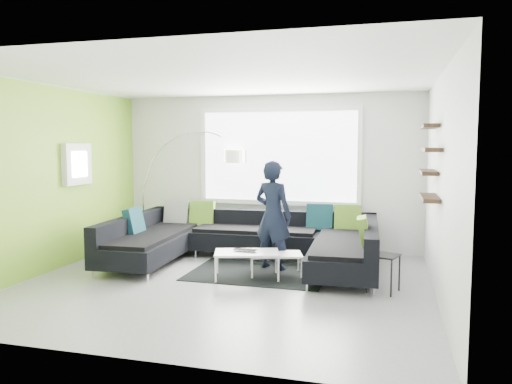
% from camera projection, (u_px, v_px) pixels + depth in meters
% --- Properties ---
extents(ground, '(5.50, 5.50, 0.00)m').
position_uv_depth(ground, '(225.00, 284.00, 6.85)').
color(ground, gray).
rests_on(ground, ground).
extents(room_shell, '(5.54, 5.04, 2.82)m').
position_uv_depth(room_shell, '(232.00, 152.00, 6.87)').
color(room_shell, silver).
rests_on(room_shell, ground).
extents(sectional_sofa, '(4.16, 2.68, 0.87)m').
position_uv_depth(sectional_sofa, '(245.00, 242.00, 7.82)').
color(sectional_sofa, black).
rests_on(sectional_sofa, ground).
extents(rug, '(2.03, 1.48, 0.01)m').
position_uv_depth(rug, '(259.00, 273.00, 7.45)').
color(rug, black).
rests_on(rug, ground).
extents(coffee_table, '(1.33, 1.00, 0.39)m').
position_uv_depth(coffee_table, '(262.00, 264.00, 7.23)').
color(coffee_table, silver).
rests_on(coffee_table, ground).
extents(arc_lamp, '(2.16, 1.21, 2.16)m').
position_uv_depth(arc_lamp, '(143.00, 189.00, 9.36)').
color(arc_lamp, silver).
rests_on(arc_lamp, ground).
extents(side_table, '(0.45, 0.45, 0.49)m').
position_uv_depth(side_table, '(383.00, 273.00, 6.47)').
color(side_table, black).
rests_on(side_table, ground).
extents(person, '(0.84, 0.75, 1.67)m').
position_uv_depth(person, '(273.00, 215.00, 7.62)').
color(person, black).
rests_on(person, ground).
extents(laptop, '(0.38, 0.28, 0.03)m').
position_uv_depth(laptop, '(244.00, 251.00, 7.11)').
color(laptop, black).
rests_on(laptop, coffee_table).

